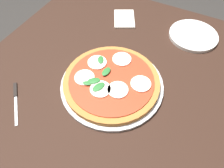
{
  "coord_description": "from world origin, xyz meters",
  "views": [
    {
      "loc": [
        0.37,
        0.26,
        1.32
      ],
      "look_at": [
        -0.04,
        0.05,
        0.72
      ],
      "focal_mm": 34.87,
      "sensor_mm": 36.0,
      "label": 1
    }
  ],
  "objects": [
    {
      "name": "ground_plane",
      "position": [
        0.0,
        0.0,
        0.0
      ],
      "size": [
        6.0,
        6.0,
        0.0
      ],
      "primitive_type": "plane",
      "color": "#2D2B28"
    },
    {
      "name": "dining_table",
      "position": [
        0.0,
        0.0,
        0.61
      ],
      "size": [
        1.2,
        0.93,
        0.71
      ],
      "color": "black",
      "rests_on": "ground_plane"
    },
    {
      "name": "serving_tray",
      "position": [
        -0.04,
        0.05,
        0.72
      ],
      "size": [
        0.36,
        0.36,
        0.01
      ],
      "primitive_type": "cylinder",
      "color": "silver",
      "rests_on": "dining_table"
    },
    {
      "name": "pizza",
      "position": [
        -0.04,
        0.05,
        0.73
      ],
      "size": [
        0.33,
        0.33,
        0.03
      ],
      "color": "#B27033",
      "rests_on": "serving_tray"
    },
    {
      "name": "plate_white",
      "position": [
        -0.42,
        0.24,
        0.72
      ],
      "size": [
        0.2,
        0.2,
        0.01
      ],
      "primitive_type": "cylinder",
      "color": "white",
      "rests_on": "dining_table"
    },
    {
      "name": "napkin",
      "position": [
        -0.4,
        -0.07,
        0.71
      ],
      "size": [
        0.16,
        0.14,
        0.01
      ],
      "primitive_type": "cube",
      "rotation": [
        0.0,
        0.0,
        0.48
      ],
      "color": "white",
      "rests_on": "dining_table"
    },
    {
      "name": "knife",
      "position": [
        0.16,
        -0.22,
        0.71
      ],
      "size": [
        0.13,
        0.13,
        0.01
      ],
      "color": "black",
      "rests_on": "dining_table"
    }
  ]
}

